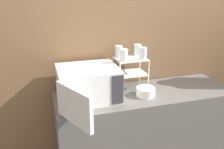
{
  "coord_description": "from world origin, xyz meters",
  "views": [
    {
      "loc": [
        -0.92,
        -1.68,
        1.87
      ],
      "look_at": [
        -0.31,
        0.32,
        1.11
      ],
      "focal_mm": 40.0,
      "sensor_mm": 36.0,
      "label": 1
    }
  ],
  "objects_px": {
    "glass_front_left": "(124,55)",
    "glass_front_right": "(143,53)",
    "glass_back_left": "(119,51)",
    "glass_back_right": "(138,50)",
    "dish_rack": "(131,67)",
    "bowl": "(146,92)",
    "microwave": "(88,84)"
  },
  "relations": [
    {
      "from": "glass_front_left",
      "to": "glass_front_right",
      "type": "distance_m",
      "value": 0.19
    },
    {
      "from": "dish_rack",
      "to": "glass_front_right",
      "type": "bearing_deg",
      "value": -31.63
    },
    {
      "from": "glass_back_right",
      "to": "bowl",
      "type": "height_order",
      "value": "glass_back_right"
    },
    {
      "from": "glass_back_left",
      "to": "bowl",
      "type": "relative_size",
      "value": 0.64
    },
    {
      "from": "glass_back_right",
      "to": "glass_back_left",
      "type": "bearing_deg",
      "value": -179.68
    },
    {
      "from": "bowl",
      "to": "glass_back_left",
      "type": "bearing_deg",
      "value": 120.39
    },
    {
      "from": "glass_front_left",
      "to": "glass_front_right",
      "type": "height_order",
      "value": "same"
    },
    {
      "from": "glass_front_right",
      "to": "bowl",
      "type": "relative_size",
      "value": 0.64
    },
    {
      "from": "microwave",
      "to": "dish_rack",
      "type": "distance_m",
      "value": 0.47
    },
    {
      "from": "microwave",
      "to": "glass_front_left",
      "type": "height_order",
      "value": "glass_front_left"
    },
    {
      "from": "glass_front_left",
      "to": "glass_back_right",
      "type": "distance_m",
      "value": 0.24
    },
    {
      "from": "glass_front_left",
      "to": "glass_back_left",
      "type": "xyz_separation_m",
      "value": [
        -0.0,
        0.14,
        0.0
      ]
    },
    {
      "from": "glass_front_right",
      "to": "glass_back_left",
      "type": "xyz_separation_m",
      "value": [
        -0.2,
        0.13,
        0.0
      ]
    },
    {
      "from": "glass_front_right",
      "to": "microwave",
      "type": "bearing_deg",
      "value": -171.86
    },
    {
      "from": "dish_rack",
      "to": "bowl",
      "type": "height_order",
      "value": "dish_rack"
    },
    {
      "from": "glass_front_left",
      "to": "glass_back_right",
      "type": "height_order",
      "value": "same"
    },
    {
      "from": "bowl",
      "to": "dish_rack",
      "type": "bearing_deg",
      "value": 107.69
    },
    {
      "from": "glass_front_right",
      "to": "glass_back_left",
      "type": "relative_size",
      "value": 1.0
    },
    {
      "from": "microwave",
      "to": "glass_front_left",
      "type": "xyz_separation_m",
      "value": [
        0.35,
        0.07,
        0.21
      ]
    },
    {
      "from": "microwave",
      "to": "glass_back_right",
      "type": "distance_m",
      "value": 0.62
    },
    {
      "from": "glass_back_right",
      "to": "dish_rack",
      "type": "bearing_deg",
      "value": -145.12
    },
    {
      "from": "microwave",
      "to": "glass_back_left",
      "type": "distance_m",
      "value": 0.46
    },
    {
      "from": "glass_back_left",
      "to": "glass_back_right",
      "type": "bearing_deg",
      "value": 0.32
    },
    {
      "from": "dish_rack",
      "to": "glass_back_left",
      "type": "height_order",
      "value": "glass_back_left"
    },
    {
      "from": "dish_rack",
      "to": "glass_back_right",
      "type": "height_order",
      "value": "glass_back_right"
    },
    {
      "from": "glass_back_right",
      "to": "microwave",
      "type": "bearing_deg",
      "value": -159.25
    },
    {
      "from": "glass_back_left",
      "to": "dish_rack",
      "type": "bearing_deg",
      "value": -34.81
    },
    {
      "from": "dish_rack",
      "to": "glass_back_right",
      "type": "relative_size",
      "value": 2.72
    },
    {
      "from": "glass_front_left",
      "to": "glass_back_left",
      "type": "relative_size",
      "value": 1.0
    },
    {
      "from": "glass_front_right",
      "to": "bowl",
      "type": "xyz_separation_m",
      "value": [
        -0.03,
        -0.16,
        -0.32
      ]
    },
    {
      "from": "glass_front_left",
      "to": "glass_back_left",
      "type": "distance_m",
      "value": 0.14
    },
    {
      "from": "glass_front_left",
      "to": "bowl",
      "type": "xyz_separation_m",
      "value": [
        0.16,
        -0.15,
        -0.32
      ]
    }
  ]
}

